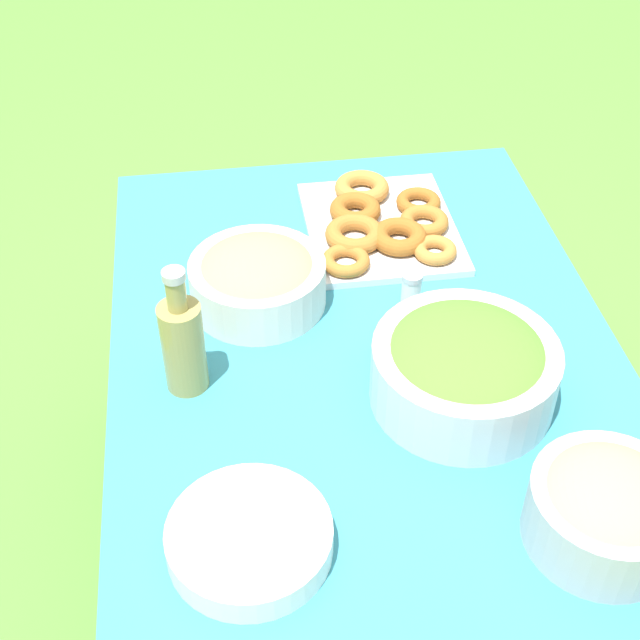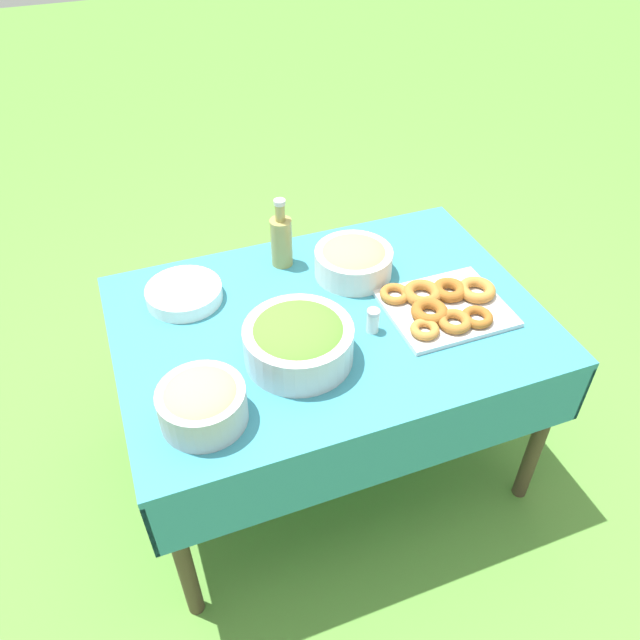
{
  "view_description": "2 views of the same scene",
  "coord_description": "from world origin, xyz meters",
  "views": [
    {
      "loc": [
        1.16,
        -0.25,
        1.79
      ],
      "look_at": [
        -0.04,
        -0.08,
        0.74
      ],
      "focal_mm": 50.0,
      "sensor_mm": 36.0,
      "label": 1
    },
    {
      "loc": [
        0.54,
        1.35,
        1.95
      ],
      "look_at": [
        0.04,
        0.04,
        0.73
      ],
      "focal_mm": 35.0,
      "sensor_mm": 36.0,
      "label": 2
    }
  ],
  "objects": [
    {
      "name": "ground_plane",
      "position": [
        0.0,
        0.0,
        0.0
      ],
      "size": [
        14.0,
        14.0,
        0.0
      ],
      "primitive_type": "plane",
      "color": "#568C38"
    },
    {
      "name": "picnic_table",
      "position": [
        0.0,
        0.0,
        0.6
      ],
      "size": [
        1.3,
        0.92,
        0.69
      ],
      "color": "teal",
      "rests_on": "ground_plane"
    },
    {
      "name": "salad_bowl",
      "position": [
        0.15,
        0.14,
        0.76
      ],
      "size": [
        0.31,
        0.31,
        0.13
      ],
      "color": "silver",
      "rests_on": "picnic_table"
    },
    {
      "name": "pasta_bowl",
      "position": [
        0.45,
        0.26,
        0.76
      ],
      "size": [
        0.23,
        0.23,
        0.12
      ],
      "color": "#B2B7BC",
      "rests_on": "picnic_table"
    },
    {
      "name": "donut_platter",
      "position": [
        -0.35,
        0.1,
        0.72
      ],
      "size": [
        0.39,
        0.31,
        0.05
      ],
      "color": "silver",
      "rests_on": "picnic_table"
    },
    {
      "name": "plate_stack",
      "position": [
        0.4,
        -0.24,
        0.72
      ],
      "size": [
        0.24,
        0.24,
        0.05
      ],
      "color": "white",
      "rests_on": "picnic_table"
    },
    {
      "name": "olive_oil_bottle",
      "position": [
        0.05,
        -0.32,
        0.79
      ],
      "size": [
        0.07,
        0.07,
        0.25
      ],
      "color": "#998E4C",
      "rests_on": "picnic_table"
    },
    {
      "name": "bread_bowl",
      "position": [
        -0.16,
        -0.18,
        0.75
      ],
      "size": [
        0.26,
        0.26,
        0.11
      ],
      "color": "silver",
      "rests_on": "picnic_table"
    },
    {
      "name": "salt_shaker",
      "position": [
        -0.1,
        0.1,
        0.73
      ],
      "size": [
        0.04,
        0.04,
        0.08
      ],
      "color": "white",
      "rests_on": "picnic_table"
    }
  ]
}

